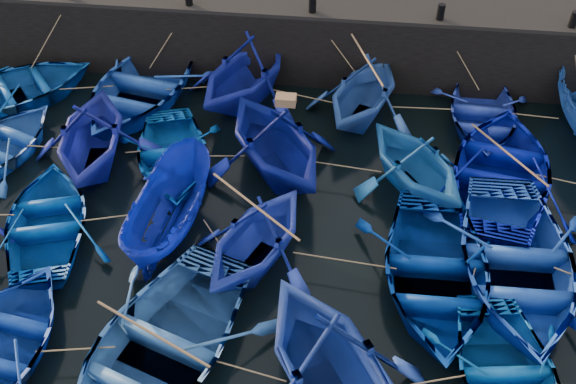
# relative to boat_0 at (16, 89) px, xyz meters

# --- Properties ---
(ground) EXTENTS (120.00, 120.00, 0.00)m
(ground) POSITION_rel_boat_0_xyz_m (9.44, -7.20, -0.53)
(ground) COLOR black
(ground) RESTS_ON ground
(quay_wall) EXTENTS (26.00, 2.50, 2.50)m
(quay_wall) POSITION_rel_boat_0_xyz_m (9.44, 3.30, 0.72)
(quay_wall) COLOR black
(quay_wall) RESTS_ON ground
(quay_top) EXTENTS (26.00, 2.50, 0.12)m
(quay_top) POSITION_rel_boat_0_xyz_m (9.44, 3.30, 2.03)
(quay_top) COLOR black
(quay_top) RESTS_ON quay_wall
(bollard_2) EXTENTS (0.24, 0.24, 0.50)m
(bollard_2) POSITION_rel_boat_0_xyz_m (9.44, 2.40, 2.34)
(bollard_2) COLOR black
(bollard_2) RESTS_ON quay_top
(bollard_3) EXTENTS (0.24, 0.24, 0.50)m
(bollard_3) POSITION_rel_boat_0_xyz_m (13.44, 2.40, 2.34)
(bollard_3) COLOR black
(bollard_3) RESTS_ON quay_top
(bollard_4) EXTENTS (0.24, 0.24, 0.50)m
(bollard_4) POSITION_rel_boat_0_xyz_m (17.44, 2.40, 2.34)
(bollard_4) COLOR black
(bollard_4) RESTS_ON quay_top
(boat_0) EXTENTS (6.26, 6.07, 1.06)m
(boat_0) POSITION_rel_boat_0_xyz_m (0.00, 0.00, 0.00)
(boat_0) COLOR #0A4894
(boat_0) RESTS_ON ground
(boat_1) EXTENTS (5.28, 6.56, 1.21)m
(boat_1) POSITION_rel_boat_0_xyz_m (4.00, 0.53, 0.07)
(boat_1) COLOR blue
(boat_1) RESTS_ON ground
(boat_2) EXTENTS (5.41, 5.74, 2.40)m
(boat_2) POSITION_rel_boat_0_xyz_m (7.44, 0.95, 0.67)
(boat_2) COLOR #162197
(boat_2) RESTS_ON ground
(boat_3) EXTENTS (4.79, 5.12, 2.18)m
(boat_3) POSITION_rel_boat_0_xyz_m (11.26, 0.46, 0.56)
(boat_3) COLOR #2B55AB
(boat_3) RESTS_ON ground
(boat_4) EXTENTS (3.40, 4.59, 0.92)m
(boat_4) POSITION_rel_boat_0_xyz_m (15.01, 0.55, -0.07)
(boat_4) COLOR #2035A7
(boat_4) RESTS_ON ground
(boat_7) EXTENTS (4.45, 4.94, 2.30)m
(boat_7) POSITION_rel_boat_0_xyz_m (3.66, -2.75, 0.62)
(boat_7) COLOR navy
(boat_7) RESTS_ON ground
(boat_8) EXTENTS (4.31, 5.12, 0.91)m
(boat_8) POSITION_rel_boat_0_xyz_m (5.88, -2.64, -0.08)
(boat_8) COLOR #064FAB
(boat_8) RESTS_ON ground
(boat_9) EXTENTS (5.98, 6.14, 2.46)m
(boat_9) POSITION_rel_boat_0_xyz_m (8.90, -2.48, 0.70)
(boat_9) COLOR navy
(boat_9) RESTS_ON ground
(boat_10) EXTENTS (4.98, 5.12, 2.05)m
(boat_10) POSITION_rel_boat_0_xyz_m (12.81, -2.70, 0.50)
(boat_10) COLOR #1960B2
(boat_10) RESTS_ON ground
(boat_11) EXTENTS (5.05, 6.35, 1.18)m
(boat_11) POSITION_rel_boat_0_xyz_m (15.28, -2.31, 0.06)
(boat_11) COLOR #000B89
(boat_11) RESTS_ON ground
(boat_14) EXTENTS (4.30, 5.12, 0.91)m
(boat_14) POSITION_rel_boat_0_xyz_m (3.36, -5.57, -0.07)
(boat_14) COLOR #024198
(boat_14) RESTS_ON ground
(boat_15) EXTENTS (2.09, 4.38, 1.63)m
(boat_15) POSITION_rel_boat_0_xyz_m (6.49, -5.15, 0.29)
(boat_15) COLOR #0D1F9C
(boat_15) RESTS_ON ground
(boat_16) EXTENTS (4.59, 4.86, 2.02)m
(boat_16) POSITION_rel_boat_0_xyz_m (8.91, -5.98, 0.48)
(boat_16) COLOR #1F33BD
(boat_16) RESTS_ON ground
(boat_17) EXTENTS (3.95, 5.44, 1.11)m
(boat_17) POSITION_rel_boat_0_xyz_m (13.22, -6.20, 0.03)
(boat_17) COLOR navy
(boat_17) RESTS_ON ground
(boat_18) EXTENTS (4.28, 5.88, 1.20)m
(boat_18) POSITION_rel_boat_0_xyz_m (15.16, -5.70, 0.07)
(boat_18) COLOR blue
(boat_18) RESTS_ON ground
(boat_22) EXTENTS (5.72, 6.74, 1.19)m
(boat_22) POSITION_rel_boat_0_xyz_m (7.23, -9.12, 0.06)
(boat_22) COLOR #2A5DA2
(boat_22) RESTS_ON ground
(boat_23) EXTENTS (6.09, 6.29, 2.53)m
(boat_23) POSITION_rel_boat_0_xyz_m (10.98, -9.49, 0.74)
(boat_23) COLOR navy
(boat_23) RESTS_ON ground
(boat_24) EXTENTS (3.74, 4.79, 0.91)m
(boat_24) POSITION_rel_boat_0_xyz_m (14.62, -8.91, -0.08)
(boat_24) COLOR #0859BC
(boat_24) RESTS_ON ground
(wooden_crate) EXTENTS (0.54, 0.37, 0.25)m
(wooden_crate) POSITION_rel_boat_0_xyz_m (9.20, -2.48, 2.06)
(wooden_crate) COLOR #936740
(wooden_crate) RESTS_ON boat_9
(mooring_ropes) EXTENTS (18.23, 11.83, 2.10)m
(mooring_ropes) POSITION_rel_boat_0_xyz_m (9.45, -2.14, 0.36)
(mooring_ropes) COLOR tan
(mooring_ropes) RESTS_ON ground
(loose_oars) EXTENTS (10.30, 11.66, 1.06)m
(loose_oars) POSITION_rel_boat_0_xyz_m (10.67, -4.24, 1.14)
(loose_oars) COLOR #99724C
(loose_oars) RESTS_ON ground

